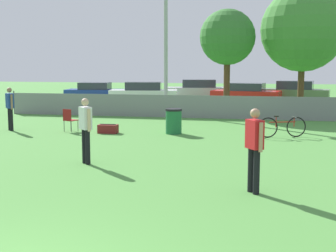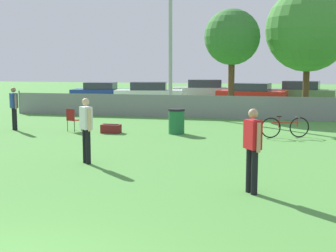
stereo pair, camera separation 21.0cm
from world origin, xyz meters
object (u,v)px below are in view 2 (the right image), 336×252
at_px(trash_bin, 176,121).
at_px(parked_car_blue, 101,92).
at_px(light_pole, 170,21).
at_px(parked_car_white, 149,93).
at_px(tree_near_pole, 232,38).
at_px(bicycle_sideline, 285,127).
at_px(spectator_in_blue, 14,106).
at_px(parked_car_red, 252,94).
at_px(parked_car_olive, 301,92).
at_px(tree_far_right, 308,30).
at_px(gear_bag_sideline, 111,129).
at_px(player_defender_red, 252,145).
at_px(player_receiver_white, 86,126).
at_px(folding_chair_sideline, 73,118).
at_px(parked_car_silver, 204,90).

relative_size(trash_bin, parked_car_blue, 0.23).
relative_size(light_pole, parked_car_white, 1.73).
xyz_separation_m(tree_near_pole, bicycle_sideline, (2.58, -7.12, -3.54)).
bearing_deg(spectator_in_blue, parked_car_red, -80.11).
height_order(light_pole, parked_car_olive, light_pole).
relative_size(tree_far_right, bicycle_sideline, 3.81).
relative_size(gear_bag_sideline, parked_car_olive, 0.15).
relative_size(player_defender_red, parked_car_blue, 0.41).
bearing_deg(trash_bin, parked_car_olive, 71.52).
xyz_separation_m(tree_near_pole, player_defender_red, (1.79, -14.69, -2.93)).
bearing_deg(parked_car_red, bicycle_sideline, -72.95).
relative_size(tree_near_pole, gear_bag_sideline, 7.43).
bearing_deg(tree_far_right, parked_car_olive, 88.72).
bearing_deg(tree_far_right, player_defender_red, -97.10).
relative_size(player_defender_red, parked_car_olive, 0.37).
distance_m(player_receiver_white, trash_bin, 5.85).
height_order(folding_chair_sideline, bicycle_sideline, folding_chair_sideline).
relative_size(tree_far_right, player_receiver_white, 3.75).
bearing_deg(player_defender_red, trash_bin, 168.36).
relative_size(parked_car_white, parked_car_red, 1.01).
bearing_deg(parked_car_silver, folding_chair_sideline, -107.96).
relative_size(light_pole, parked_car_red, 1.74).
xyz_separation_m(parked_car_white, parked_car_red, (6.68, 1.06, -0.02)).
height_order(bicycle_sideline, parked_car_silver, parked_car_silver).
bearing_deg(player_defender_red, parked_car_red, 148.84).
bearing_deg(folding_chair_sideline, tree_far_right, -118.28).
distance_m(tree_near_pole, parked_car_blue, 12.64).
distance_m(player_defender_red, parked_car_white, 22.11).
height_order(tree_far_right, parked_car_blue, tree_far_right).
bearing_deg(player_defender_red, spectator_in_blue, -160.85).
bearing_deg(bicycle_sideline, parked_car_silver, 87.80).
bearing_deg(bicycle_sideline, parked_car_blue, 111.00).
distance_m(player_defender_red, spectator_in_blue, 11.96).
bearing_deg(bicycle_sideline, player_defender_red, -115.90).
bearing_deg(parked_car_blue, tree_far_right, -32.21).
relative_size(tree_far_right, trash_bin, 6.83).
xyz_separation_m(light_pole, trash_bin, (1.85, -7.18, -4.31)).
bearing_deg(folding_chair_sideline, parked_car_olive, -100.00).
relative_size(spectator_in_blue, folding_chair_sideline, 1.91).
relative_size(spectator_in_blue, bicycle_sideline, 1.00).
relative_size(tree_far_right, parked_car_red, 1.39).
distance_m(light_pole, folding_chair_sideline, 8.90).
distance_m(tree_near_pole, trash_bin, 7.95).
bearing_deg(player_receiver_white, parked_car_silver, 135.08).
xyz_separation_m(tree_near_pole, trash_bin, (-1.37, -7.04, -3.44)).
distance_m(parked_car_blue, parked_car_red, 10.55).
relative_size(trash_bin, parked_car_red, 0.20).
bearing_deg(parked_car_olive, gear_bag_sideline, -105.90).
bearing_deg(gear_bag_sideline, tree_near_pole, 62.73).
height_order(light_pole, parked_car_blue, light_pole).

